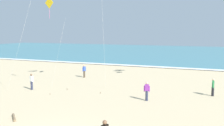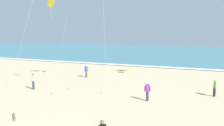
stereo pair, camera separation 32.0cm
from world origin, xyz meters
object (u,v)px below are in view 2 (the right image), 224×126
Objects in this scene: bystander_purple_top at (147,91)px; bystander_blue_top at (86,71)px; bystander_white_top at (33,81)px; kite_diamond_golden_far at (52,6)px; bystander_green_top at (215,87)px; driftwood_log at (14,117)px.

bystander_blue_top is at bearing 143.29° from bystander_purple_top.
bystander_white_top and bystander_purple_top have the same top height.
bystander_purple_top is 12.15m from bystander_blue_top.
bystander_white_top and bystander_blue_top have the same top height.
bystander_blue_top is (0.55, 5.92, -7.36)m from kite_diamond_golden_far.
kite_diamond_golden_far is 12.72m from bystander_purple_top.
bystander_green_top is (5.08, 3.65, 0.00)m from bystander_purple_top.
driftwood_log is (-12.17, -11.04, -0.74)m from bystander_green_top.
bystander_purple_top is at bearing -144.31° from bystander_green_top.
bystander_white_top is 1.00× the size of bystander_purple_top.
bystander_green_top is 1.18× the size of driftwood_log.
bystander_white_top is 11.44m from bystander_purple_top.
bystander_white_top is 1.18× the size of driftwood_log.
bystander_white_top and bystander_green_top have the same top height.
bystander_purple_top is 1.18× the size of driftwood_log.
kite_diamond_golden_far is 5.72× the size of bystander_green_top.
kite_diamond_golden_far reaches higher than bystander_blue_top.
bystander_purple_top and bystander_blue_top have the same top height.
kite_diamond_golden_far is 6.75× the size of driftwood_log.
kite_diamond_golden_far is 17.19m from bystander_green_top.
bystander_purple_top is at bearing 46.19° from driftwood_log.
bystander_purple_top is at bearing 2.16° from bystander_white_top.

